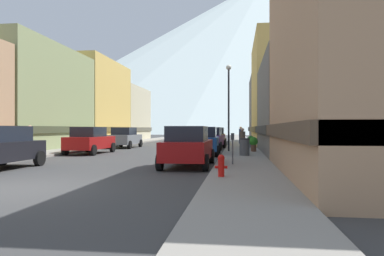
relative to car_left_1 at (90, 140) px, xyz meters
name	(u,v)px	position (x,y,z in m)	size (l,w,h in m)	color
ground_plane	(18,190)	(3.80, -13.56, -0.90)	(400.00, 400.00, 0.00)	#3E3E3E
sidewalk_left	(141,141)	(-2.45, 21.44, -0.82)	(2.50, 100.00, 0.15)	gray
sidewalk_right	(240,142)	(10.05, 21.44, -0.82)	(2.50, 100.00, 0.15)	gray
storefront_left_1	(7,100)	(-8.51, 3.63, 3.04)	(9.92, 11.80, 8.18)	#8C9966
storefront_left_2	(77,104)	(-8.16, 15.34, 3.51)	(9.21, 11.26, 9.14)	#D8B259
storefront_left_3	(118,115)	(-7.24, 26.21, 2.70)	(7.39, 10.33, 7.48)	beige
storefront_right_1	(322,109)	(15.06, 0.76, 2.01)	(7.82, 10.84, 6.04)	#66605B
storefront_right_2	(292,95)	(14.96, 12.45, 4.04)	(7.61, 11.74, 10.23)	#D8B259
storefront_right_3	(277,111)	(14.66, 22.62, 2.96)	(7.01, 8.56, 8.00)	#66605B
car_left_1	(90,140)	(0.00, 0.00, 0.00)	(2.11, 4.42, 1.78)	#9E1111
car_left_2	(125,137)	(0.00, 7.33, 0.00)	(2.07, 4.40, 1.78)	slate
car_right_0	(188,146)	(7.60, -7.14, 0.00)	(2.08, 4.41, 1.78)	#9E1111
car_right_1	(203,141)	(7.60, -0.14, 0.00)	(2.15, 4.44, 1.78)	#19478C
car_right_2	(211,138)	(7.60, 6.12, 0.00)	(2.25, 4.49, 1.78)	#591E72
car_right_3	(216,136)	(7.60, 12.25, 0.00)	(2.14, 4.43, 1.78)	#B28419
car_driving_0	(205,134)	(5.40, 25.12, 0.00)	(2.06, 4.40, 1.78)	black
car_driving_1	(178,135)	(2.20, 22.04, 0.00)	(2.06, 4.40, 1.78)	slate
fire_hydrant_near	(221,165)	(9.25, -11.28, -0.37)	(0.40, 0.22, 0.70)	red
parking_meter_near	(233,144)	(9.55, -7.24, 0.11)	(0.14, 0.10, 1.33)	#595960
trash_bin_right	(245,147)	(10.15, -2.16, -0.26)	(0.59, 0.59, 0.98)	#4C5156
potted_plant_0	(251,141)	(10.80, 6.36, -0.21)	(0.58, 0.58, 0.95)	#4C4C51
potted_plant_1	(253,143)	(10.80, 1.34, -0.18)	(0.58, 0.58, 0.97)	brown
pedestrian_0	(242,142)	(10.05, -0.42, -0.03)	(0.36, 0.36, 1.56)	brown
pedestrian_1	(30,141)	(-2.45, -2.97, 0.05)	(0.36, 0.36, 1.73)	#333338
pedestrian_2	(241,136)	(10.05, 13.80, 0.05)	(0.36, 0.36, 1.72)	navy
streetlamp_right	(229,95)	(9.15, 1.63, 3.09)	(0.36, 0.36, 5.86)	black
mountain_backdrop	(265,55)	(29.76, 246.44, 55.63)	(359.19, 359.19, 113.05)	silver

